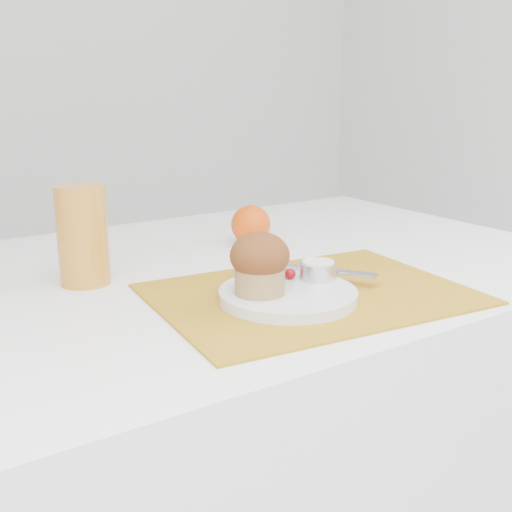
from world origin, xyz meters
TOP-DOWN VIEW (x-y plane):
  - table at (0.00, 0.05)m, footprint 1.20×0.80m
  - placemat at (0.01, -0.15)m, footprint 0.48×0.37m
  - plate at (-0.04, -0.16)m, footprint 0.24×0.24m
  - ramekin at (0.03, -0.14)m, footprint 0.07×0.07m
  - cream at (0.03, -0.14)m, footprint 0.06×0.06m
  - raspberry_near at (-0.02, -0.10)m, footprint 0.02×0.02m
  - raspberry_far at (-0.01, -0.12)m, footprint 0.02×0.02m
  - butter_knife at (0.05, -0.10)m, footprint 0.13×0.18m
  - orange at (0.10, 0.15)m, footprint 0.07×0.07m
  - juice_glass at (-0.24, 0.09)m, footprint 0.09×0.09m
  - muffin at (-0.08, -0.15)m, footprint 0.08×0.08m

SIDE VIEW (x-z plane):
  - table at x=0.00m, z-range 0.00..0.75m
  - placemat at x=0.01m, z-range 0.75..0.75m
  - plate at x=-0.04m, z-range 0.75..0.77m
  - butter_knife at x=0.05m, z-range 0.77..0.77m
  - raspberry_far at x=-0.01m, z-range 0.77..0.79m
  - raspberry_near at x=-0.02m, z-range 0.77..0.79m
  - ramekin at x=0.03m, z-range 0.77..0.79m
  - orange at x=0.10m, z-range 0.75..0.82m
  - cream at x=0.03m, z-range 0.79..0.80m
  - muffin at x=-0.08m, z-range 0.77..0.86m
  - juice_glass at x=-0.24m, z-range 0.75..0.90m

